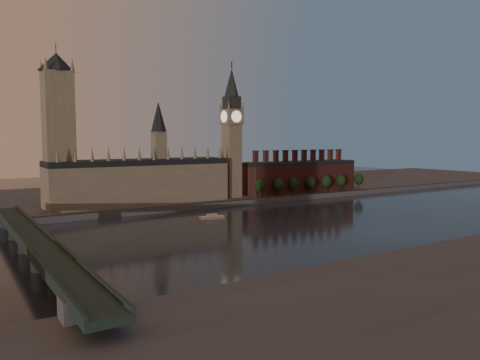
{
  "coord_description": "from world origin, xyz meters",
  "views": [
    {
      "loc": [
        -185.91,
        -207.54,
        50.95
      ],
      "look_at": [
        -17.48,
        55.0,
        23.2
      ],
      "focal_mm": 35.0,
      "sensor_mm": 36.0,
      "label": 1
    }
  ],
  "objects_px": {
    "westminster_bridge": "(35,245)",
    "big_ben": "(232,131)",
    "river_boat": "(212,217)",
    "victoria_tower": "(58,126)"
  },
  "relations": [
    {
      "from": "big_ben",
      "to": "westminster_bridge",
      "type": "bearing_deg",
      "value": -145.67
    },
    {
      "from": "victoria_tower",
      "to": "westminster_bridge",
      "type": "bearing_deg",
      "value": -106.56
    },
    {
      "from": "westminster_bridge",
      "to": "victoria_tower",
      "type": "bearing_deg",
      "value": 73.44
    },
    {
      "from": "westminster_bridge",
      "to": "big_ben",
      "type": "bearing_deg",
      "value": 34.33
    },
    {
      "from": "victoria_tower",
      "to": "westminster_bridge",
      "type": "relative_size",
      "value": 0.54
    },
    {
      "from": "big_ben",
      "to": "river_boat",
      "type": "height_order",
      "value": "big_ben"
    },
    {
      "from": "big_ben",
      "to": "river_boat",
      "type": "relative_size",
      "value": 6.59
    },
    {
      "from": "river_boat",
      "to": "victoria_tower",
      "type": "bearing_deg",
      "value": 148.95
    },
    {
      "from": "victoria_tower",
      "to": "westminster_bridge",
      "type": "height_order",
      "value": "victoria_tower"
    },
    {
      "from": "westminster_bridge",
      "to": "river_boat",
      "type": "xyz_separation_m",
      "value": [
        112.33,
        51.42,
        -6.23
      ]
    }
  ]
}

